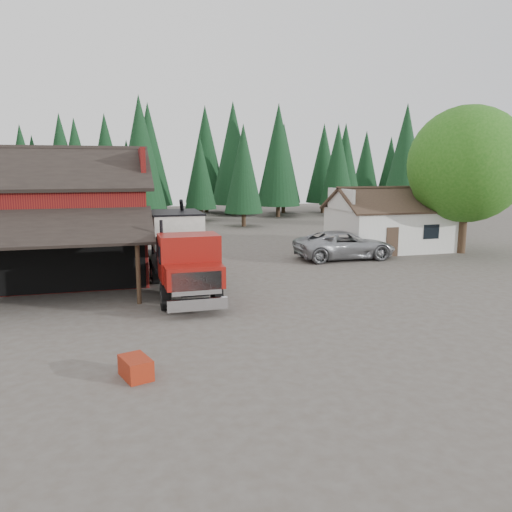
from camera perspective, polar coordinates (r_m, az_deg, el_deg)
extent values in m
plane|color=#4C433C|center=(21.71, 2.05, -5.87)|extent=(120.00, 120.00, 0.00)
cube|color=maroon|center=(30.52, -24.11, 2.66)|extent=(12.00, 10.00, 5.00)
cube|color=black|center=(27.86, -25.41, 9.18)|extent=(12.80, 5.53, 2.35)
cube|color=black|center=(32.80, -23.89, 9.27)|extent=(12.80, 5.53, 2.35)
cube|color=maroon|center=(29.97, -13.05, 9.87)|extent=(0.25, 7.00, 2.00)
cube|color=black|center=(23.97, -26.64, 2.87)|extent=(12.40, 3.53, 1.44)
cylinder|color=#382619|center=(22.52, -13.31, -1.89)|extent=(0.20, 0.20, 2.80)
cube|color=black|center=(25.66, -25.73, 0.18)|extent=(11.70, 0.08, 3.90)
cube|color=silver|center=(38.39, 15.01, 3.03)|extent=(8.00, 6.00, 3.00)
cube|color=#38281E|center=(36.91, 16.33, 6.21)|extent=(8.60, 3.42, 1.80)
cube|color=#38281E|center=(39.50, 14.06, 6.53)|extent=(8.60, 3.42, 1.80)
cube|color=silver|center=(36.35, 9.67, 6.41)|extent=(0.20, 4.20, 1.50)
cube|color=silver|center=(40.35, 20.10, 6.29)|extent=(0.20, 4.20, 1.50)
cube|color=#38281E|center=(35.12, 15.31, 1.56)|extent=(0.90, 0.06, 2.00)
cube|color=black|center=(36.64, 19.41, 2.64)|extent=(1.20, 0.06, 1.00)
cylinder|color=#382619|center=(38.13, 22.49, 2.71)|extent=(0.60, 0.60, 3.20)
sphere|color=#205A14|center=(37.88, 22.96, 9.62)|extent=(8.00, 8.00, 8.00)
sphere|color=#205A14|center=(37.82, 20.64, 7.95)|extent=(4.40, 4.40, 4.40)
sphere|color=#205A14|center=(37.89, 24.82, 8.13)|extent=(4.80, 4.80, 4.80)
cylinder|color=#382619|center=(51.67, -1.41, 4.29)|extent=(0.44, 0.44, 1.60)
cone|color=black|center=(51.41, -1.44, 9.96)|extent=(3.96, 3.96, 9.00)
cylinder|color=#382619|center=(54.15, 16.37, 4.16)|extent=(0.44, 0.44, 1.60)
cone|color=black|center=(53.92, 16.69, 10.61)|extent=(4.84, 4.84, 11.00)
cylinder|color=#382619|center=(54.24, -12.79, 4.32)|extent=(0.44, 0.44, 1.60)
cone|color=black|center=(54.01, -13.06, 11.30)|extent=(5.28, 5.28, 12.00)
cylinder|color=black|center=(21.51, -10.32, -4.58)|extent=(0.39, 1.16, 1.16)
cylinder|color=black|center=(21.82, -4.52, -4.24)|extent=(0.39, 1.16, 1.16)
cylinder|color=black|center=(26.42, -11.44, -1.90)|extent=(0.39, 1.16, 1.16)
cylinder|color=black|center=(26.68, -6.70, -1.65)|extent=(0.39, 1.16, 1.16)
cylinder|color=black|center=(27.87, -11.69, -1.29)|extent=(0.39, 1.16, 1.16)
cylinder|color=black|center=(28.11, -7.19, -1.06)|extent=(0.39, 1.16, 1.16)
cube|color=black|center=(24.80, -8.60, -1.59)|extent=(1.30, 9.08, 0.42)
cube|color=silver|center=(20.08, -6.68, -5.54)|extent=(2.43, 0.23, 0.47)
cube|color=silver|center=(19.97, -6.78, -3.13)|extent=(2.00, 0.14, 0.95)
cube|color=maroon|center=(20.55, -7.08, -2.31)|extent=(2.39, 1.41, 0.90)
cube|color=maroon|center=(21.77, -7.68, -0.08)|extent=(2.56, 1.83, 1.95)
cube|color=black|center=(20.89, -7.36, 0.39)|extent=(2.21, 0.12, 0.95)
cylinder|color=black|center=(22.48, -10.73, 1.65)|extent=(0.15, 0.15, 1.90)
cube|color=black|center=(22.80, -8.06, 0.24)|extent=(2.58, 0.17, 1.69)
cube|color=black|center=(26.19, -9.04, -0.35)|extent=(2.78, 6.15, 0.17)
cube|color=silver|center=(25.96, -9.14, 3.04)|extent=(2.48, 3.52, 1.69)
cone|color=silver|center=(26.10, -9.07, 0.74)|extent=(2.35, 2.35, 0.74)
cube|color=black|center=(25.87, -9.19, 4.94)|extent=(2.58, 3.62, 0.08)
cylinder|color=black|center=(27.50, -8.20, 3.23)|extent=(0.75, 2.31, 3.22)
cube|color=maroon|center=(28.56, -10.95, 1.05)|extent=(0.65, 0.85, 0.47)
cylinder|color=silver|center=(22.88, -4.85, -2.76)|extent=(0.61, 1.06, 0.59)
imported|color=#989A9F|center=(33.52, 10.11, 1.25)|extent=(6.68, 3.08, 1.86)
cube|color=maroon|center=(15.04, -13.58, -12.30)|extent=(1.01, 1.26, 0.60)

